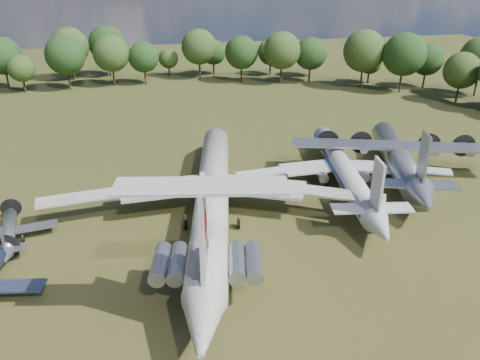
{
  "coord_description": "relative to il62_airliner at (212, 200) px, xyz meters",
  "views": [
    {
      "loc": [
        -5.71,
        -53.21,
        29.93
      ],
      "look_at": [
        6.45,
        -0.31,
        5.0
      ],
      "focal_mm": 35.0,
      "sensor_mm": 36.0,
      "label": 1
    }
  ],
  "objects": [
    {
      "name": "ground",
      "position": [
        -2.7,
        0.92,
        -2.8
      ],
      "size": [
        300.0,
        300.0,
        0.0
      ],
      "primitive_type": "plane",
      "color": "#243C14",
      "rests_on": "ground"
    },
    {
      "name": "il62_airliner",
      "position": [
        0.0,
        0.0,
        0.0
      ],
      "size": [
        54.56,
        64.82,
        5.6
      ],
      "primitive_type": null,
      "rotation": [
        0.0,
        0.0,
        -0.2
      ],
      "color": "silver",
      "rests_on": "ground"
    },
    {
      "name": "tu104_jet",
      "position": [
        20.54,
        5.81,
        -0.68
      ],
      "size": [
        39.05,
        47.5,
        4.24
      ],
      "primitive_type": null,
      "rotation": [
        0.0,
        0.0,
        -0.19
      ],
      "color": "silver",
      "rests_on": "ground"
    },
    {
      "name": "an12_transport",
      "position": [
        30.3,
        7.36,
        -0.4
      ],
      "size": [
        42.48,
        44.92,
        4.8
      ],
      "primitive_type": null,
      "rotation": [
        0.0,
        0.0,
        -0.32
      ],
      "color": "#A0A3A8",
      "rests_on": "ground"
    },
    {
      "name": "small_prop_northwest",
      "position": [
        -24.34,
        -0.05,
        -1.72
      ],
      "size": [
        12.98,
        16.27,
        2.17
      ],
      "primitive_type": null,
      "rotation": [
        0.0,
        0.0,
        0.15
      ],
      "color": "#929499",
      "rests_on": "ground"
    },
    {
      "name": "person_on_il62",
      "position": [
        -3.16,
        -15.37,
        3.67
      ],
      "size": [
        0.76,
        0.71,
        1.74
      ],
      "primitive_type": "imported",
      "rotation": [
        0.0,
        0.0,
        2.5
      ],
      "color": "#8C5F47",
      "rests_on": "il62_airliner"
    }
  ]
}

